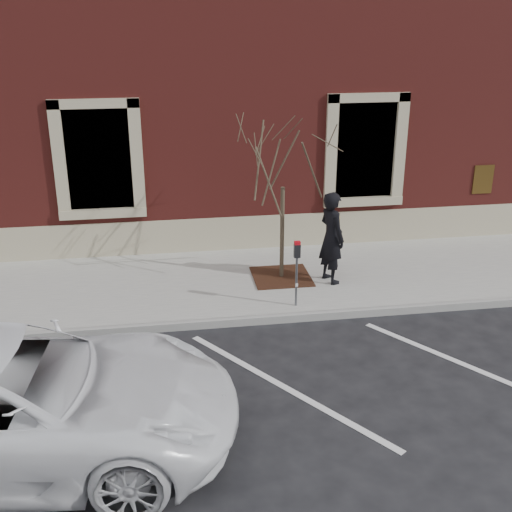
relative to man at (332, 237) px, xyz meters
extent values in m
plane|color=#28282B|center=(-1.68, -1.36, -1.11)|extent=(120.00, 120.00, 0.00)
cube|color=beige|center=(-1.68, 0.39, -1.03)|extent=(40.00, 3.50, 0.15)
cube|color=#9E9E99|center=(-1.68, -1.41, -1.03)|extent=(40.00, 0.12, 0.15)
cube|color=maroon|center=(-1.68, 6.39, 2.89)|extent=(40.00, 8.50, 8.00)
cube|color=tan|center=(-1.68, 2.17, -0.56)|extent=(40.00, 0.06, 0.80)
cube|color=black|center=(-4.68, 2.29, 1.29)|extent=(1.40, 0.30, 2.20)
cube|color=tan|center=(-4.68, 2.12, 0.09)|extent=(1.90, 0.20, 0.20)
cube|color=black|center=(1.32, 2.29, 1.29)|extent=(1.40, 0.30, 2.20)
cube|color=tan|center=(1.32, 2.12, 0.09)|extent=(1.90, 0.20, 0.20)
imported|color=black|center=(0.00, 0.00, 0.00)|extent=(0.66, 0.81, 1.92)
cylinder|color=#595B60|center=(-0.95, -1.04, -0.46)|extent=(0.04, 0.04, 0.99)
cube|color=black|center=(-0.95, -1.04, 0.16)|extent=(0.12, 0.09, 0.26)
cube|color=red|center=(-0.95, -1.04, 0.32)|extent=(0.11, 0.09, 0.06)
cube|color=white|center=(-0.95, -1.09, -0.51)|extent=(0.05, 0.00, 0.07)
cube|color=#3F2314|center=(-0.96, 0.34, -0.94)|extent=(1.20, 1.20, 0.03)
cylinder|color=#4D432F|center=(-0.96, 0.34, 0.02)|extent=(0.09, 0.09, 1.97)
imported|color=white|center=(-5.53, -4.57, -0.28)|extent=(6.22, 3.29, 1.67)
camera|label=1|loc=(-3.42, -11.90, 4.44)|focal=45.00mm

